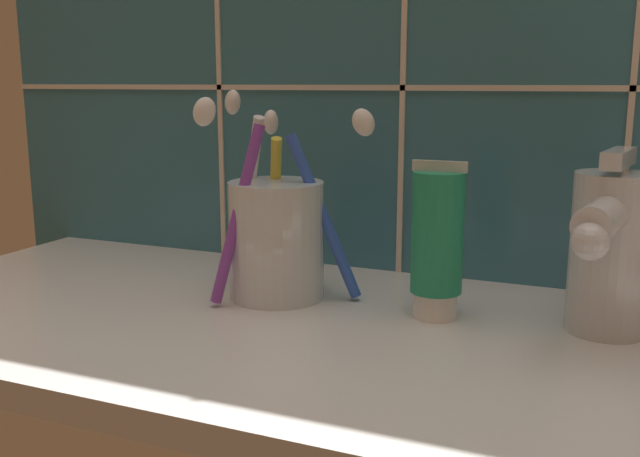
{
  "coord_description": "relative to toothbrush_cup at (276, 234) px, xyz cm",
  "views": [
    {
      "loc": [
        20.26,
        -46.19,
        19.48
      ],
      "look_at": [
        -0.08,
        1.92,
        8.73
      ],
      "focal_mm": 40.0,
      "sensor_mm": 36.0,
      "label": 1
    }
  ],
  "objects": [
    {
      "name": "toothbrush_cup",
      "position": [
        0.0,
        0.0,
        0.0
      ],
      "size": [
        15.5,
        12.09,
        17.1
      ],
      "color": "silver",
      "rests_on": "sink_counter"
    },
    {
      "name": "sink_counter",
      "position": [
        5.26,
        -4.88,
        -6.28
      ],
      "size": [
        75.4,
        33.69,
        2.0
      ],
      "primitive_type": "cube",
      "color": "silver",
      "rests_on": "ground"
    },
    {
      "name": "toothpaste_tube",
      "position": [
        13.44,
        -0.09,
        0.54
      ],
      "size": [
        4.06,
        3.87,
        11.88
      ],
      "color": "white",
      "rests_on": "sink_counter"
    },
    {
      "name": "tile_wall_backsplash",
      "position": [
        5.27,
        12.21,
        17.73
      ],
      "size": [
        85.4,
        1.72,
        49.99
      ],
      "color": "#336B7F",
      "rests_on": "ground"
    },
    {
      "name": "sink_faucet",
      "position": [
        25.31,
        0.91,
        1.01
      ],
      "size": [
        5.62,
        11.89,
        13.0
      ],
      "rotation": [
        0.0,
        0.0,
        -1.73
      ],
      "color": "silver",
      "rests_on": "sink_counter"
    }
  ]
}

